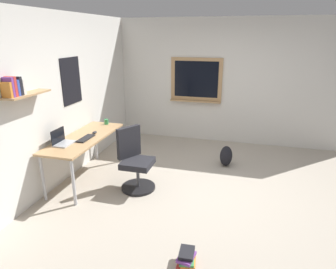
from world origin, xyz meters
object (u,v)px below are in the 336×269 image
object	(u,v)px
computer_mouse	(95,132)
coffee_mug	(106,122)
keyboard	(86,138)
office_chair	(135,163)
backpack	(226,156)
desk	(85,141)
book_stack_on_floor	(187,258)
laptop	(62,140)

from	to	relation	value
computer_mouse	coffee_mug	distance (m)	0.53
keyboard	coffee_mug	xyz separation A→B (m)	(0.81, 0.05, 0.04)
keyboard	office_chair	bearing A→B (deg)	-88.94
keyboard	backpack	distance (m)	2.47
office_chair	computer_mouse	bearing A→B (deg)	71.56
desk	book_stack_on_floor	bearing A→B (deg)	-126.78
keyboard	computer_mouse	distance (m)	0.28
backpack	book_stack_on_floor	bearing A→B (deg)	176.06
desk	office_chair	size ratio (longest dim) A/B	1.74
desk	laptop	distance (m)	0.42
desk	book_stack_on_floor	size ratio (longest dim) A/B	6.59
keyboard	computer_mouse	xyz separation A→B (m)	(0.28, 0.00, 0.01)
keyboard	book_stack_on_floor	size ratio (longest dim) A/B	1.48
book_stack_on_floor	desk	bearing A→B (deg)	53.22
computer_mouse	coffee_mug	bearing A→B (deg)	5.40
coffee_mug	book_stack_on_floor	world-z (taller)	coffee_mug
office_chair	computer_mouse	xyz separation A→B (m)	(0.27, 0.80, 0.34)
desk	office_chair	world-z (taller)	office_chair
office_chair	computer_mouse	size ratio (longest dim) A/B	9.13
laptop	keyboard	distance (m)	0.37
office_chair	backpack	size ratio (longest dim) A/B	2.62
computer_mouse	backpack	world-z (taller)	computer_mouse
office_chair	laptop	bearing A→B (deg)	106.64
coffee_mug	computer_mouse	bearing A→B (deg)	-174.60
desk	book_stack_on_floor	xyz separation A→B (m)	(-1.48, -1.98, -0.58)
desk	computer_mouse	size ratio (longest dim) A/B	15.89
coffee_mug	book_stack_on_floor	size ratio (longest dim) A/B	0.37
office_chair	computer_mouse	world-z (taller)	office_chair
laptop	computer_mouse	bearing A→B (deg)	-21.23
laptop	keyboard	xyz separation A→B (m)	(0.29, -0.22, -0.04)
desk	book_stack_on_floor	world-z (taller)	desk
office_chair	keyboard	xyz separation A→B (m)	(-0.01, 0.80, 0.33)
computer_mouse	coffee_mug	xyz separation A→B (m)	(0.53, 0.05, 0.03)
coffee_mug	keyboard	bearing A→B (deg)	-176.46
office_chair	book_stack_on_floor	size ratio (longest dim) A/B	3.79
keyboard	computer_mouse	bearing A→B (deg)	0.00
laptop	backpack	xyz separation A→B (m)	(1.49, -2.30, -0.60)
desk	computer_mouse	bearing A→B (deg)	-20.97
backpack	book_stack_on_floor	world-z (taller)	backpack
desk	laptop	size ratio (longest dim) A/B	5.33
office_chair	desk	bearing A→B (deg)	85.54
computer_mouse	backpack	distance (m)	2.34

